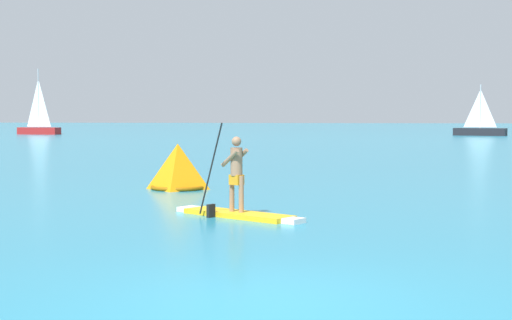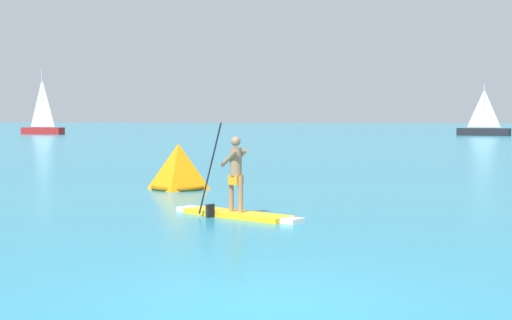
{
  "view_description": "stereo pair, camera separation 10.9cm",
  "coord_description": "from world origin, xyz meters",
  "px_view_note": "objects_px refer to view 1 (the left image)",
  "views": [
    {
      "loc": [
        1.26,
        -8.65,
        2.19
      ],
      "look_at": [
        -1.67,
        10.22,
        1.07
      ],
      "focal_mm": 52.71,
      "sensor_mm": 36.0,
      "label": 1
    },
    {
      "loc": [
        1.37,
        -8.63,
        2.19
      ],
      "look_at": [
        -1.67,
        10.22,
        1.07
      ],
      "focal_mm": 52.71,
      "sensor_mm": 36.0,
      "label": 2
    }
  ],
  "objects_px": {
    "sailboat_right_horizon": "(480,129)",
    "race_marker_buoy": "(178,169)",
    "sailboat_left_horizon": "(39,126)",
    "paddleboarder_mid_center": "(237,201)"
  },
  "relations": [
    {
      "from": "paddleboarder_mid_center",
      "to": "sailboat_right_horizon",
      "type": "relative_size",
      "value": 0.53
    },
    {
      "from": "sailboat_right_horizon",
      "to": "paddleboarder_mid_center",
      "type": "bearing_deg",
      "value": 98.58
    },
    {
      "from": "sailboat_left_horizon",
      "to": "sailboat_right_horizon",
      "type": "relative_size",
      "value": 1.33
    },
    {
      "from": "paddleboarder_mid_center",
      "to": "race_marker_buoy",
      "type": "bearing_deg",
      "value": -32.62
    },
    {
      "from": "sailboat_right_horizon",
      "to": "race_marker_buoy",
      "type": "bearing_deg",
      "value": 95.16
    },
    {
      "from": "paddleboarder_mid_center",
      "to": "sailboat_right_horizon",
      "type": "height_order",
      "value": "sailboat_right_horizon"
    },
    {
      "from": "sailboat_right_horizon",
      "to": "sailboat_left_horizon",
      "type": "bearing_deg",
      "value": 23.11
    },
    {
      "from": "race_marker_buoy",
      "to": "sailboat_left_horizon",
      "type": "distance_m",
      "value": 70.33
    },
    {
      "from": "paddleboarder_mid_center",
      "to": "sailboat_left_horizon",
      "type": "xyz_separation_m",
      "value": [
        -36.06,
        67.83,
        0.61
      ]
    },
    {
      "from": "paddleboarder_mid_center",
      "to": "race_marker_buoy",
      "type": "height_order",
      "value": "paddleboarder_mid_center"
    }
  ]
}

